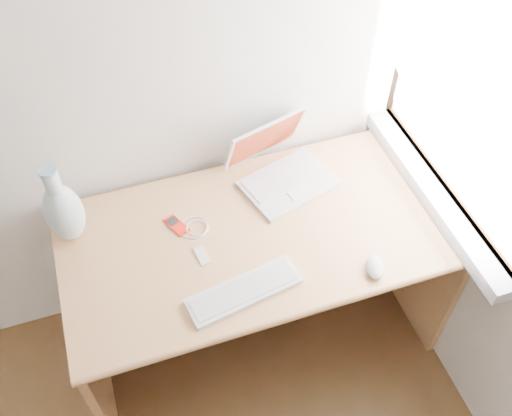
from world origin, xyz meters
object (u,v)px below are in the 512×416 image
object	(u,v)px
vase	(64,211)
external_keyboard	(244,291)
desk	(253,248)
laptop	(285,167)

from	to	relation	value
vase	external_keyboard	bearing A→B (deg)	-39.82
desk	vase	distance (m)	0.74
desk	laptop	bearing A→B (deg)	37.48
laptop	external_keyboard	distance (m)	0.55
laptop	vase	bearing A→B (deg)	165.81
laptop	external_keyboard	world-z (taller)	laptop
external_keyboard	laptop	bearing A→B (deg)	46.26
desk	vase	world-z (taller)	vase
desk	external_keyboard	distance (m)	0.41
external_keyboard	vase	world-z (taller)	vase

